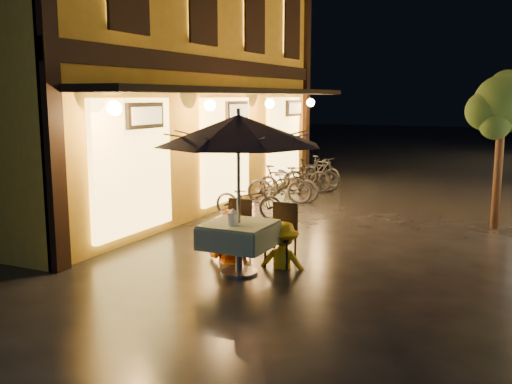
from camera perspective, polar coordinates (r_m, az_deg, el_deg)
The scene contains 16 objects.
ground at distance 8.60m, azimuth 4.80°, elevation -8.29°, with size 90.00×90.00×0.00m, color black.
west_building at distance 14.52m, azimuth -11.28°, elevation 13.64°, with size 5.90×11.40×7.40m.
street_tree at distance 12.20m, azimuth 23.49°, elevation 7.79°, with size 1.43×1.20×3.15m.
cafe_table at distance 8.50m, azimuth -1.73°, elevation -4.35°, with size 0.99×0.99×0.78m.
patio_umbrella at distance 8.27m, azimuth -1.78°, elevation 6.21°, with size 2.48×2.48×2.46m.
cafe_chair_left at distance 9.33m, azimuth -1.87°, elevation -3.41°, with size 0.42×0.42×0.97m.
cafe_chair_right at distance 9.00m, azimuth 2.68°, elevation -3.89°, with size 0.42×0.42×0.97m.
table_lantern at distance 8.27m, azimuth -2.31°, elevation -2.40°, with size 0.16×0.16×0.25m.
person_orange at distance 9.18m, azimuth -2.68°, elevation -1.86°, with size 0.79×0.62×1.63m, color #EB6000.
person_yellow at distance 8.81m, azimuth 2.74°, elevation -3.12°, with size 0.90×0.52×1.40m, color yellow.
bicycle_0 at distance 12.40m, azimuth -0.74°, elevation -0.75°, with size 0.55×1.57×0.83m, color black.
bicycle_1 at distance 14.04m, azimuth 2.36°, elevation 0.74°, with size 0.45×1.60×0.96m, color black.
bicycle_2 at distance 14.49m, azimuth 3.23°, elevation 0.92°, with size 0.61×1.75×0.92m, color black.
bicycle_3 at distance 15.81m, azimuth 5.57°, elevation 1.65°, with size 0.44×1.56×0.94m, color black.
bicycle_4 at distance 15.94m, azimuth 4.42°, elevation 1.70°, with size 0.61×1.76×0.93m, color black.
bicycle_5 at distance 17.06m, azimuth 6.54°, elevation 2.12°, with size 0.42×1.47×0.88m, color black.
Camera 1 is at (2.83, -7.68, 2.63)m, focal length 40.00 mm.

